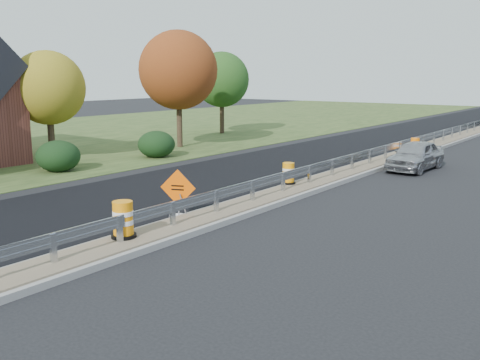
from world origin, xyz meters
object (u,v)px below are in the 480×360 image
Objects in this scene: barrel_median_far at (415,146)px; car_silver at (415,155)px; barrel_median_near at (123,220)px; caution_sign at (178,207)px; barrel_median_mid at (288,174)px.

barrel_median_far is 4.27m from car_silver.
barrel_median_near reaches higher than barrel_median_far.
car_silver is at bearing 54.95° from caution_sign.
caution_sign is 1.89× the size of barrel_median_far.
barrel_median_mid is at bearing -95.41° from barrel_median_far.
barrel_median_near is 1.16× the size of barrel_median_far.
caution_sign reaches higher than barrel_median_mid.
barrel_median_far is (1.10, 11.62, 0.00)m from barrel_median_mid.
barrel_median_mid is 1.00× the size of barrel_median_far.
barrel_median_mid is 0.20× the size of car_silver.
barrel_median_near is 20.56m from barrel_median_far.
car_silver is at bearing 82.40° from barrel_median_near.
barrel_median_far is (1.45, 17.68, 0.23)m from caution_sign.
caution_sign is at bearing -100.04° from car_silver.
barrel_median_near is 0.24× the size of car_silver.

